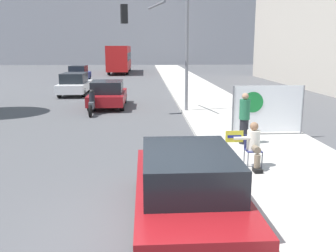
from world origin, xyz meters
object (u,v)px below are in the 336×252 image
object	(u,v)px
jogger_on_sidewalk	(244,118)
motorcycle_on_road	(92,104)
seated_protester	(253,144)
car_on_road_distant	(79,74)
parked_car_curbside	(188,187)
city_bus_on_road	(120,58)
protest_banner	(267,109)
traffic_light_pole	(163,36)
car_on_road_nearest	(108,94)
car_on_road_midblock	(75,84)

from	to	relation	value
jogger_on_sidewalk	motorcycle_on_road	world-z (taller)	jogger_on_sidewalk
seated_protester	car_on_road_distant	bearing A→B (deg)	103.93
parked_car_curbside	city_bus_on_road	distance (m)	42.51
jogger_on_sidewalk	motorcycle_on_road	distance (m)	8.90
seated_protester	motorcycle_on_road	world-z (taller)	seated_protester
parked_car_curbside	car_on_road_distant	world-z (taller)	car_on_road_distant
parked_car_curbside	seated_protester	bearing A→B (deg)	53.16
city_bus_on_road	seated_protester	bearing A→B (deg)	-81.49
parked_car_curbside	protest_banner	bearing A→B (deg)	60.68
traffic_light_pole	parked_car_curbside	xyz separation A→B (m)	(-0.13, -11.61, -3.04)
seated_protester	jogger_on_sidewalk	size ratio (longest dim) A/B	0.72
car_on_road_nearest	car_on_road_distant	distance (m)	16.16
car_on_road_midblock	traffic_light_pole	bearing A→B (deg)	-54.98
motorcycle_on_road	protest_banner	bearing A→B (deg)	-38.59
motorcycle_on_road	car_on_road_distant	bearing A→B (deg)	101.54
traffic_light_pole	parked_car_curbside	distance (m)	12.00
protest_banner	traffic_light_pole	world-z (taller)	traffic_light_pole
parked_car_curbside	car_on_road_distant	size ratio (longest dim) A/B	1.01
protest_banner	parked_car_curbside	world-z (taller)	protest_banner
parked_car_curbside	city_bus_on_road	world-z (taller)	city_bus_on_road
parked_car_curbside	motorcycle_on_road	xyz separation A→B (m)	(-3.35, 11.92, -0.19)
seated_protester	protest_banner	distance (m)	4.01
seated_protester	parked_car_curbside	world-z (taller)	parked_car_curbside
seated_protester	motorcycle_on_road	distance (m)	10.67
car_on_road_distant	protest_banner	bearing A→B (deg)	-65.66
car_on_road_distant	motorcycle_on_road	world-z (taller)	car_on_road_distant
traffic_light_pole	jogger_on_sidewalk	bearing A→B (deg)	-70.32
seated_protester	city_bus_on_road	world-z (taller)	city_bus_on_road
jogger_on_sidewalk	car_on_road_distant	bearing A→B (deg)	-107.50
protest_banner	city_bus_on_road	world-z (taller)	city_bus_on_road
seated_protester	car_on_road_midblock	distance (m)	18.71
protest_banner	traffic_light_pole	bearing A→B (deg)	123.41
parked_car_curbside	car_on_road_midblock	size ratio (longest dim) A/B	0.95
jogger_on_sidewalk	parked_car_curbside	distance (m)	5.72
motorcycle_on_road	car_on_road_nearest	bearing A→B (deg)	76.05
traffic_light_pole	motorcycle_on_road	xyz separation A→B (m)	(-3.49, 0.30, -3.23)
seated_protester	jogger_on_sidewalk	world-z (taller)	jogger_on_sidewalk
protest_banner	motorcycle_on_road	bearing A→B (deg)	141.41
protest_banner	traffic_light_pole	xyz separation A→B (m)	(-3.45, 5.23, 2.66)
city_bus_on_road	motorcycle_on_road	world-z (taller)	city_bus_on_road
car_on_road_nearest	parked_car_curbside	bearing A→B (deg)	-78.83
traffic_light_pole	car_on_road_midblock	size ratio (longest dim) A/B	1.11
protest_banner	car_on_road_midblock	distance (m)	16.25
car_on_road_distant	city_bus_on_road	world-z (taller)	city_bus_on_road
seated_protester	city_bus_on_road	size ratio (longest dim) A/B	0.10
traffic_light_pole	car_on_road_nearest	distance (m)	4.93
protest_banner	motorcycle_on_road	world-z (taller)	protest_banner
jogger_on_sidewalk	car_on_road_distant	world-z (taller)	jogger_on_sidewalk
seated_protester	jogger_on_sidewalk	distance (m)	2.52
protest_banner	motorcycle_on_road	distance (m)	8.89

